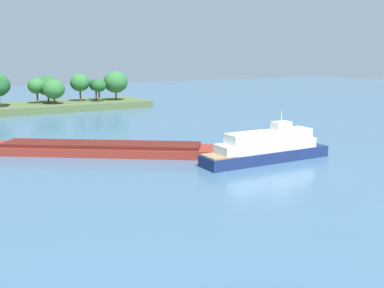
% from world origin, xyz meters
% --- Properties ---
extents(treeline_island, '(55.82, 17.85, 9.87)m').
position_xyz_m(treeline_island, '(-9.11, 95.89, 3.14)').
color(treeline_island, '#4C6038').
rests_on(treeline_island, ground).
extents(cargo_barge, '(35.77, 28.34, 5.77)m').
position_xyz_m(cargo_barge, '(-17.50, 39.76, 0.89)').
color(cargo_barge, maroon).
rests_on(cargo_barge, ground).
extents(white_riverboat, '(19.05, 4.53, 6.59)m').
position_xyz_m(white_riverboat, '(1.88, 22.76, 1.78)').
color(white_riverboat, navy).
rests_on(white_riverboat, ground).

